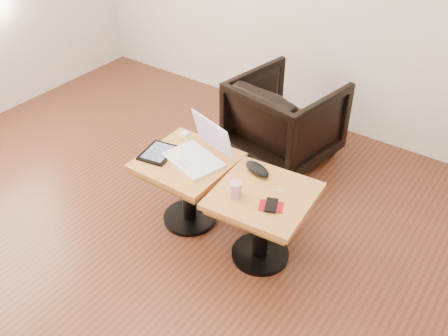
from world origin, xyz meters
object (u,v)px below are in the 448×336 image
Objects in this scene: side_table_left at (188,175)px; laptop at (200,152)px; striped_cup at (235,189)px; side_table_right at (263,210)px; armchair at (285,119)px.

laptop is at bearing 41.85° from side_table_left.
side_table_left is at bearing 164.58° from striped_cup.
side_table_right is 1.08m from armchair.
laptop reaches higher than armchair.
laptop is at bearing 96.31° from armchair.
armchair is (0.06, 0.93, -0.21)m from laptop.
side_table_right is at bearing 43.40° from striped_cup.
armchair reaches higher than striped_cup.
side_table_right is (0.54, -0.01, 0.00)m from side_table_left.
side_table_right is 1.39× the size of laptop.
laptop is 0.96m from armchair.
side_table_left is 0.76× the size of armchair.
side_table_right is 0.23m from striped_cup.
side_table_right is at bearing 123.05° from armchair.
striped_cup reaches higher than side_table_right.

